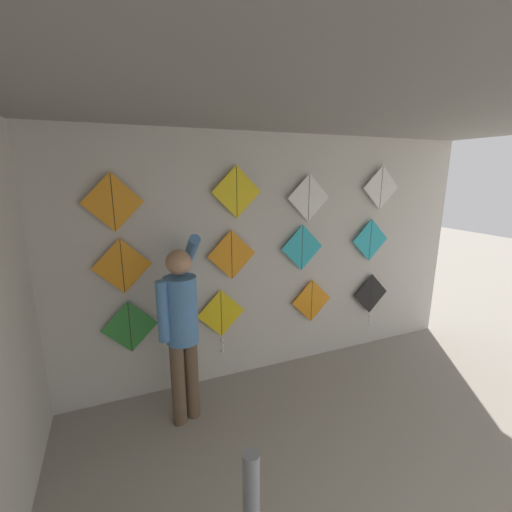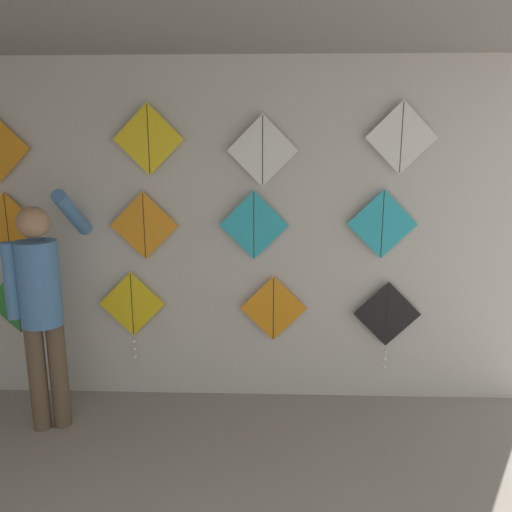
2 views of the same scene
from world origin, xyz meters
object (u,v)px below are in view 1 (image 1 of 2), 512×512
object	(u,v)px
kite_3	(371,296)
kite_7	(370,240)
shopkeeper	(182,322)
kite_10	(309,198)
kite_6	(302,248)
kite_11	(381,188)
kite_0	(130,327)
kite_1	(221,317)
kite_4	(122,266)
kite_8	(113,202)
kite_9	(237,192)
kite_5	(232,255)
kite_2	(312,301)

from	to	relation	value
kite_3	kite_7	size ratio (longest dim) A/B	1.38
shopkeeper	kite_10	size ratio (longest dim) A/B	3.30
kite_6	kite_11	size ratio (longest dim) A/B	1.00
shopkeeper	kite_0	size ratio (longest dim) A/B	3.30
kite_1	kite_6	size ratio (longest dim) A/B	1.38
kite_0	kite_10	world-z (taller)	kite_10
kite_4	kite_6	distance (m)	2.00
kite_0	kite_10	xyz separation A→B (m)	(2.05, 0.00, 1.24)
kite_8	kite_11	world-z (taller)	kite_11
kite_0	kite_8	size ratio (longest dim) A/B	1.00
kite_4	kite_9	size ratio (longest dim) A/B	1.00
kite_10	kite_1	bearing A→B (deg)	-179.95
kite_1	kite_4	world-z (taller)	kite_4
kite_1	kite_6	distance (m)	1.24
kite_5	kite_8	distance (m)	1.30
kite_2	kite_5	world-z (taller)	kite_5
kite_6	kite_7	distance (m)	1.02
kite_4	kite_6	xyz separation A→B (m)	(2.00, 0.00, 0.02)
kite_0	kite_3	world-z (taller)	kite_0
shopkeeper	kite_4	distance (m)	0.81
kite_0	kite_4	xyz separation A→B (m)	(-0.02, 0.00, 0.64)
kite_11	kite_4	bearing A→B (deg)	180.00
kite_5	kite_9	bearing A→B (deg)	0.00
kite_5	kite_9	world-z (taller)	kite_9
kite_3	kite_6	distance (m)	1.34
kite_2	kite_10	bearing A→B (deg)	180.00
kite_0	kite_11	xyz separation A→B (m)	(3.11, 0.00, 1.34)
shopkeeper	kite_10	xyz separation A→B (m)	(1.61, 0.48, 1.06)
kite_8	kite_3	bearing A→B (deg)	-0.02
kite_7	kite_11	distance (m)	0.68
kite_4	kite_3	bearing A→B (deg)	-0.02
kite_7	kite_6	bearing A→B (deg)	180.00
kite_6	kite_8	world-z (taller)	kite_8
kite_1	kite_8	world-z (taller)	kite_8
kite_1	kite_6	xyz separation A→B (m)	(1.02, 0.00, 0.71)
kite_6	kite_10	distance (m)	0.59
kite_4	kite_5	world-z (taller)	kite_5
kite_6	kite_2	bearing A→B (deg)	0.00
kite_8	kite_5	bearing A→B (deg)	0.00
kite_11	kite_6	bearing A→B (deg)	180.00
kite_4	kite_10	xyz separation A→B (m)	(2.07, 0.00, 0.60)
kite_6	kite_7	bearing A→B (deg)	0.00
kite_1	kite_5	bearing A→B (deg)	0.42
kite_1	kite_3	xyz separation A→B (m)	(2.12, 0.00, -0.06)
shopkeeper	kite_9	world-z (taller)	kite_9
kite_2	kite_5	bearing A→B (deg)	180.00
kite_3	kite_6	world-z (taller)	kite_6
kite_8	kite_10	world-z (taller)	kite_8
kite_0	kite_9	xyz separation A→B (m)	(1.17, 0.00, 1.33)
kite_8	kite_6	bearing A→B (deg)	0.00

